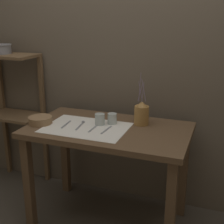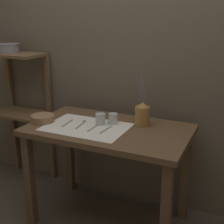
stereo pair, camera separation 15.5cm
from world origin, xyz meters
The scene contains 14 objects.
ground_plane centered at (0.00, 0.00, 0.00)m, with size 12.00×12.00×0.00m, color #473F35.
stone_wall_back centered at (0.00, 0.45, 1.20)m, with size 7.00×0.06×2.40m.
wooden_table centered at (0.00, 0.00, 0.66)m, with size 1.16×0.68×0.78m.
wooden_shelf_unit centered at (-1.02, 0.29, 0.85)m, with size 0.49×0.31×1.23m.
linen_cloth centered at (-0.15, -0.06, 0.78)m, with size 0.59×0.42×0.00m.
pitcher_with_flowers centered at (0.20, 0.15, 0.86)m, with size 0.11×0.11×0.39m.
wooden_bowl centered at (-0.50, -0.10, 0.81)m, with size 0.17×0.17×0.05m.
glass_tumbler_near centered at (-0.08, 0.03, 0.82)m, with size 0.07×0.07×0.08m.
glass_tumbler_far centered at (0.00, 0.08, 0.82)m, with size 0.07×0.07×0.08m.
knife_center centered at (-0.31, -0.06, 0.78)m, with size 0.03×0.16×0.00m.
spoon_inner centered at (-0.21, -0.01, 0.79)m, with size 0.04×0.18×0.02m.
spoon_outer centered at (-0.09, -0.01, 0.79)m, with size 0.02×0.18×0.02m.
fork_outer centered at (0.01, -0.06, 0.78)m, with size 0.02×0.16×0.00m.
metal_pot_large centered at (-1.09, 0.25, 1.28)m, with size 0.20×0.20×0.08m.
Camera 2 is at (0.91, -1.91, 1.56)m, focal length 50.00 mm.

